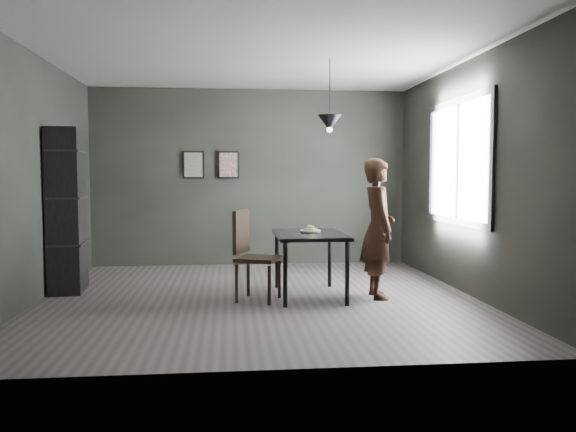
{
  "coord_description": "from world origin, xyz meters",
  "views": [
    {
      "loc": [
        -0.33,
        -6.5,
        1.41
      ],
      "look_at": [
        0.35,
        0.05,
        0.95
      ],
      "focal_mm": 35.0,
      "sensor_mm": 36.0,
      "label": 1
    }
  ],
  "objects": [
    {
      "name": "window_assembly",
      "position": [
        2.47,
        0.2,
        1.6
      ],
      "size": [
        0.04,
        1.96,
        1.56
      ],
      "color": "white",
      "rests_on": "ground"
    },
    {
      "name": "woman",
      "position": [
        1.38,
        -0.15,
        0.81
      ],
      "size": [
        0.39,
        0.59,
        1.63
      ],
      "primitive_type": "imported",
      "rotation": [
        0.0,
        0.0,
        1.57
      ],
      "color": "black",
      "rests_on": "ground"
    },
    {
      "name": "wood_chair",
      "position": [
        -0.1,
        -0.14,
        0.59
      ],
      "size": [
        0.58,
        0.58,
        1.03
      ],
      "rotation": [
        0.0,
        0.0,
        -0.38
      ],
      "color": "black",
      "rests_on": "ground"
    },
    {
      "name": "framed_print_right",
      "position": [
        -0.35,
        2.47,
        1.6
      ],
      "size": [
        0.34,
        0.04,
        0.44
      ],
      "color": "black",
      "rests_on": "ground"
    },
    {
      "name": "back_wall",
      "position": [
        0.0,
        2.5,
        1.4
      ],
      "size": [
        5.0,
        0.1,
        2.8
      ],
      "primitive_type": "cube",
      "color": "black",
      "rests_on": "ground"
    },
    {
      "name": "donut_pile",
      "position": [
        0.63,
        0.14,
        0.79
      ],
      "size": [
        0.17,
        0.17,
        0.07
      ],
      "rotation": [
        0.0,
        0.0,
        0.17
      ],
      "color": "beige",
      "rests_on": "white_plate"
    },
    {
      "name": "shelf_unit",
      "position": [
        -2.32,
        0.58,
        1.0
      ],
      "size": [
        0.44,
        0.7,
        2.0
      ],
      "primitive_type": "cube",
      "rotation": [
        0.0,
        0.0,
        0.1
      ],
      "color": "black",
      "rests_on": "ground"
    },
    {
      "name": "framed_print_left",
      "position": [
        -0.9,
        2.47,
        1.6
      ],
      "size": [
        0.34,
        0.04,
        0.44
      ],
      "color": "black",
      "rests_on": "ground"
    },
    {
      "name": "pendant_lamp",
      "position": [
        0.85,
        0.1,
        2.05
      ],
      "size": [
        0.28,
        0.28,
        0.86
      ],
      "color": "black",
      "rests_on": "ground"
    },
    {
      "name": "white_plate",
      "position": [
        0.63,
        0.14,
        0.76
      ],
      "size": [
        0.23,
        0.23,
        0.01
      ],
      "primitive_type": "cylinder",
      "color": "white",
      "rests_on": "cafe_table"
    },
    {
      "name": "ceiling",
      "position": [
        0.0,
        0.0,
        2.8
      ],
      "size": [
        5.0,
        5.0,
        0.02
      ],
      "color": "silver",
      "rests_on": "ground"
    },
    {
      "name": "cafe_table",
      "position": [
        0.6,
        0.0,
        0.67
      ],
      "size": [
        0.8,
        1.2,
        0.75
      ],
      "color": "black",
      "rests_on": "ground"
    },
    {
      "name": "ground",
      "position": [
        0.0,
        0.0,
        0.0
      ],
      "size": [
        5.0,
        5.0,
        0.0
      ],
      "primitive_type": "plane",
      "color": "#373230",
      "rests_on": "ground"
    }
  ]
}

